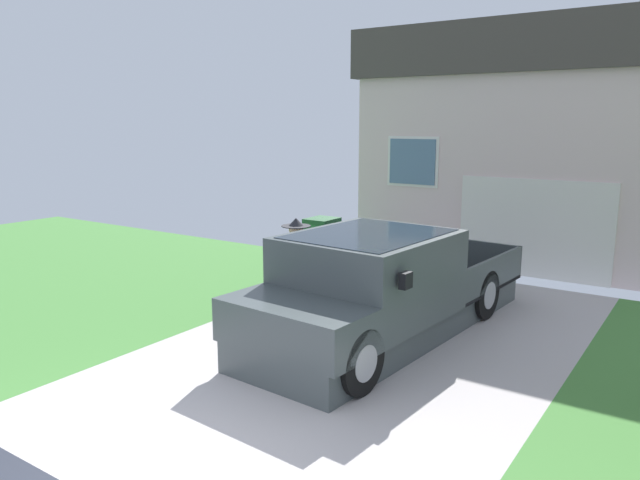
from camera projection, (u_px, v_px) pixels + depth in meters
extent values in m
cube|color=#B4ACAA|center=(371.00, 346.00, 8.69)|extent=(5.20, 9.00, 0.06)
cube|color=#458039|center=(32.00, 267.00, 13.41)|extent=(12.00, 9.00, 0.06)
cube|color=#424A4C|center=(392.00, 317.00, 9.21)|extent=(2.16, 5.61, 0.42)
cube|color=#424A4C|center=(369.00, 275.00, 8.55)|extent=(2.08, 2.44, 1.17)
cube|color=#1E2833|center=(369.00, 250.00, 8.49)|extent=(1.84, 2.24, 0.49)
cube|color=#424A4C|center=(295.00, 325.00, 7.36)|extent=(1.98, 1.07, 0.55)
cube|color=black|center=(442.00, 280.00, 10.42)|extent=(2.08, 2.39, 0.06)
cube|color=#424A4C|center=(495.00, 274.00, 9.81)|extent=(0.22, 2.25, 0.57)
cube|color=#424A4C|center=(396.00, 258.00, 10.93)|extent=(0.22, 2.25, 0.57)
cube|color=#424A4C|center=(470.00, 255.00, 11.21)|extent=(1.92, 0.20, 0.57)
cube|color=black|center=(406.00, 280.00, 7.24)|extent=(0.11, 0.19, 0.20)
cylinder|color=black|center=(357.00, 361.00, 7.03)|extent=(0.32, 0.82, 0.80)
cylinder|color=#9E9EA3|center=(357.00, 361.00, 7.03)|extent=(0.31, 0.46, 0.44)
cylinder|color=black|center=(254.00, 331.00, 8.03)|extent=(0.32, 0.82, 0.80)
cylinder|color=#9E9EA3|center=(254.00, 331.00, 8.03)|extent=(0.31, 0.46, 0.44)
cylinder|color=black|center=(482.00, 294.00, 9.75)|extent=(0.32, 0.82, 0.80)
cylinder|color=#9E9EA3|center=(482.00, 294.00, 9.75)|extent=(0.31, 0.46, 0.44)
cylinder|color=black|center=(394.00, 278.00, 10.76)|extent=(0.32, 0.82, 0.80)
cylinder|color=#9E9EA3|center=(394.00, 278.00, 10.76)|extent=(0.31, 0.46, 0.44)
cylinder|color=brown|center=(285.00, 297.00, 9.46)|extent=(0.15, 0.15, 0.86)
cylinder|color=brown|center=(308.00, 299.00, 9.37)|extent=(0.15, 0.15, 0.86)
cylinder|color=#3870B2|center=(296.00, 256.00, 9.28)|extent=(0.32, 0.32, 0.56)
cylinder|color=tan|center=(285.00, 259.00, 9.34)|extent=(0.09, 0.09, 0.63)
cylinder|color=tan|center=(308.00, 261.00, 9.25)|extent=(0.09, 0.09, 0.63)
sphere|color=tan|center=(296.00, 229.00, 9.20)|extent=(0.23, 0.23, 0.23)
cylinder|color=#232328|center=(296.00, 226.00, 9.19)|extent=(0.45, 0.45, 0.01)
cone|color=#232328|center=(296.00, 222.00, 9.18)|extent=(0.24, 0.24, 0.12)
cube|color=#B24C56|center=(287.00, 326.00, 9.15)|extent=(0.37, 0.20, 0.20)
torus|color=#B24C56|center=(287.00, 316.00, 9.12)|extent=(0.33, 0.02, 0.33)
cube|color=beige|center=(581.00, 167.00, 14.62)|extent=(8.62, 6.52, 4.10)
cube|color=#423D38|center=(590.00, 56.00, 14.13)|extent=(8.97, 6.78, 1.08)
cube|color=silver|center=(533.00, 229.00, 12.25)|extent=(3.05, 0.06, 2.01)
cube|color=slate|center=(412.00, 162.00, 13.50)|extent=(1.10, 0.05, 1.00)
cube|color=silver|center=(413.00, 162.00, 13.52)|extent=(1.23, 0.02, 1.12)
cube|color=#286B38|center=(322.00, 240.00, 13.66)|extent=(0.58, 0.68, 0.82)
cube|color=#1C4A27|center=(322.00, 220.00, 13.57)|extent=(0.60, 0.71, 0.10)
cylinder|color=black|center=(307.00, 259.00, 13.64)|extent=(0.05, 0.18, 0.18)
cylinder|color=black|center=(323.00, 262.00, 13.39)|extent=(0.05, 0.18, 0.18)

